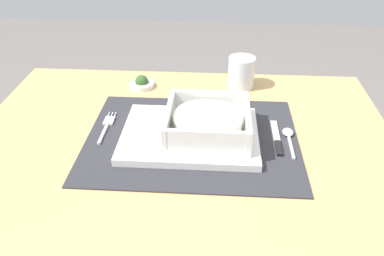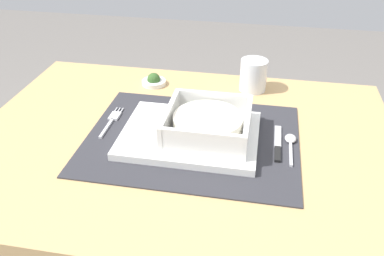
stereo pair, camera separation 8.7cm
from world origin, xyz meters
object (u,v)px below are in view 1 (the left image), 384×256
(fork, at_px, (107,125))
(drinking_glass, at_px, (241,74))
(porridge_bowl, at_px, (208,123))
(butter_knife, at_px, (277,139))
(condiment_saucer, at_px, (142,83))
(dining_table, at_px, (182,177))
(spoon, at_px, (289,135))

(fork, height_order, drinking_glass, drinking_glass)
(porridge_bowl, distance_m, fork, 0.23)
(butter_knife, relative_size, drinking_glass, 1.61)
(drinking_glass, xyz_separation_m, condiment_saucer, (-0.26, -0.02, -0.03))
(dining_table, xyz_separation_m, porridge_bowl, (0.06, 0.00, 0.15))
(spoon, distance_m, butter_knife, 0.03)
(dining_table, distance_m, condiment_saucer, 0.30)
(dining_table, relative_size, spoon, 8.44)
(spoon, xyz_separation_m, butter_knife, (-0.03, -0.02, -0.00))
(dining_table, xyz_separation_m, drinking_glass, (0.14, 0.26, 0.14))
(drinking_glass, bearing_deg, porridge_bowl, -107.06)
(spoon, height_order, drinking_glass, drinking_glass)
(fork, height_order, spoon, spoon)
(fork, xyz_separation_m, drinking_glass, (0.31, 0.23, 0.03))
(fork, xyz_separation_m, butter_knife, (0.38, -0.04, 0.00))
(fork, relative_size, condiment_saucer, 2.09)
(fork, height_order, butter_knife, butter_knife)
(fork, bearing_deg, drinking_glass, 35.68)
(porridge_bowl, relative_size, fork, 1.29)
(dining_table, relative_size, fork, 6.88)
(porridge_bowl, distance_m, butter_knife, 0.15)
(drinking_glass, bearing_deg, dining_table, -117.31)
(fork, xyz_separation_m, condiment_saucer, (0.04, 0.21, 0.00))
(spoon, bearing_deg, drinking_glass, 114.76)
(porridge_bowl, bearing_deg, spoon, 5.39)
(butter_knife, relative_size, condiment_saucer, 2.06)
(drinking_glass, bearing_deg, condiment_saucer, -175.94)
(dining_table, relative_size, butter_knife, 6.98)
(porridge_bowl, bearing_deg, fork, 170.87)
(porridge_bowl, distance_m, spoon, 0.18)
(dining_table, height_order, condiment_saucer, condiment_saucer)
(porridge_bowl, height_order, fork, porridge_bowl)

